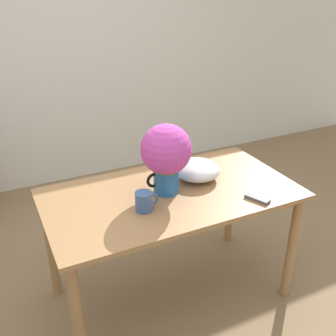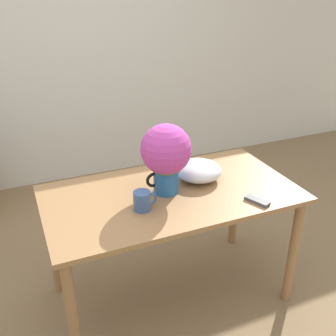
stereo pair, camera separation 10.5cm
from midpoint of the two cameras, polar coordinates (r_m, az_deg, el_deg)
The scene contains 7 objects.
ground_plane at distance 2.82m, azimuth -4.25°, elevation -18.25°, with size 12.00×12.00×0.00m, color #7F6647.
wall_back at distance 4.03m, azimuth -16.15°, elevation 15.52°, with size 8.00×0.05×2.60m.
table at distance 2.42m, azimuth -0.80°, elevation -5.71°, with size 1.51×0.82×0.80m.
flower_vase at distance 2.26m, azimuth -1.61°, elevation 1.94°, with size 0.30×0.30×0.42m.
coffee_mug at distance 2.17m, azimuth -4.83°, elevation -4.86°, with size 0.14×0.10×0.11m.
white_bowl at distance 2.50m, azimuth 3.05°, elevation -0.26°, with size 0.29×0.29×0.12m.
remote_control at distance 2.32m, azimuth 11.57°, elevation -4.37°, with size 0.11×0.15×0.02m.
Camera 1 is at (-0.75, -1.88, 1.96)m, focal length 42.00 mm.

